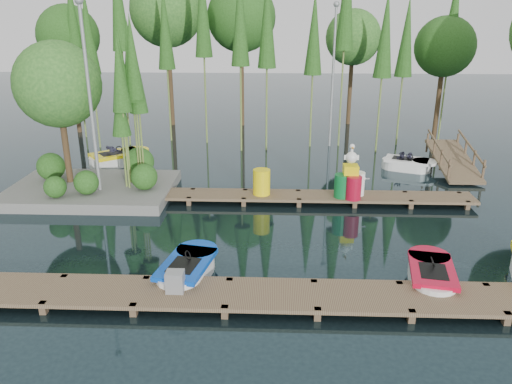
{
  "coord_description": "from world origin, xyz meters",
  "views": [
    {
      "loc": [
        1.13,
        -15.05,
        6.71
      ],
      "look_at": [
        0.5,
        0.5,
        1.1
      ],
      "focal_mm": 35.0,
      "sensor_mm": 36.0,
      "label": 1
    }
  ],
  "objects_px": {
    "utility_cabinet": "(175,281)",
    "boat_red": "(431,276)",
    "boat_blue": "(187,270)",
    "island": "(78,112)",
    "boat_yellow_far": "(118,159)",
    "drum_cluster": "(351,182)",
    "yellow_barrel": "(262,182)"
  },
  "relations": [
    {
      "from": "boat_blue",
      "to": "drum_cluster",
      "type": "distance_m",
      "value": 7.67
    },
    {
      "from": "utility_cabinet",
      "to": "boat_yellow_far",
      "type": "bearing_deg",
      "value": 113.24
    },
    {
      "from": "island",
      "to": "yellow_barrel",
      "type": "bearing_deg",
      "value": -6.51
    },
    {
      "from": "boat_blue",
      "to": "yellow_barrel",
      "type": "distance_m",
      "value": 6.16
    },
    {
      "from": "boat_red",
      "to": "boat_yellow_far",
      "type": "height_order",
      "value": "boat_yellow_far"
    },
    {
      "from": "island",
      "to": "boat_blue",
      "type": "relative_size",
      "value": 2.5
    },
    {
      "from": "yellow_barrel",
      "to": "drum_cluster",
      "type": "distance_m",
      "value": 3.28
    },
    {
      "from": "utility_cabinet",
      "to": "drum_cluster",
      "type": "bearing_deg",
      "value": 52.98
    },
    {
      "from": "yellow_barrel",
      "to": "boat_blue",
      "type": "bearing_deg",
      "value": -107.04
    },
    {
      "from": "island",
      "to": "boat_yellow_far",
      "type": "distance_m",
      "value": 4.74
    },
    {
      "from": "utility_cabinet",
      "to": "boat_red",
      "type": "bearing_deg",
      "value": 9.56
    },
    {
      "from": "island",
      "to": "drum_cluster",
      "type": "bearing_deg",
      "value": -5.29
    },
    {
      "from": "utility_cabinet",
      "to": "yellow_barrel",
      "type": "relative_size",
      "value": 0.55
    },
    {
      "from": "island",
      "to": "boat_blue",
      "type": "height_order",
      "value": "island"
    },
    {
      "from": "boat_yellow_far",
      "to": "utility_cabinet",
      "type": "xyz_separation_m",
      "value": [
        4.96,
        -11.56,
        0.26
      ]
    },
    {
      "from": "drum_cluster",
      "to": "island",
      "type": "bearing_deg",
      "value": 174.71
    },
    {
      "from": "boat_blue",
      "to": "drum_cluster",
      "type": "xyz_separation_m",
      "value": [
        5.07,
        5.71,
        0.64
      ]
    },
    {
      "from": "boat_red",
      "to": "boat_yellow_far",
      "type": "bearing_deg",
      "value": 147.62
    },
    {
      "from": "boat_blue",
      "to": "boat_red",
      "type": "xyz_separation_m",
      "value": [
        6.4,
        -0.04,
        -0.01
      ]
    },
    {
      "from": "island",
      "to": "boat_yellow_far",
      "type": "xyz_separation_m",
      "value": [
        0.07,
        3.77,
        -2.88
      ]
    },
    {
      "from": "boat_yellow_far",
      "to": "drum_cluster",
      "type": "bearing_deg",
      "value": -44.68
    },
    {
      "from": "utility_cabinet",
      "to": "boat_blue",
      "type": "bearing_deg",
      "value": 85.38
    },
    {
      "from": "boat_blue",
      "to": "drum_cluster",
      "type": "relative_size",
      "value": 1.35
    },
    {
      "from": "utility_cabinet",
      "to": "island",
      "type": "bearing_deg",
      "value": 122.87
    },
    {
      "from": "utility_cabinet",
      "to": "yellow_barrel",
      "type": "distance_m",
      "value": 7.25
    },
    {
      "from": "boat_red",
      "to": "island",
      "type": "bearing_deg",
      "value": 159.88
    },
    {
      "from": "boat_blue",
      "to": "yellow_barrel",
      "type": "height_order",
      "value": "yellow_barrel"
    },
    {
      "from": "island",
      "to": "boat_red",
      "type": "height_order",
      "value": "island"
    },
    {
      "from": "boat_yellow_far",
      "to": "drum_cluster",
      "type": "distance_m",
      "value": 11.18
    },
    {
      "from": "boat_blue",
      "to": "boat_red",
      "type": "height_order",
      "value": "boat_blue"
    },
    {
      "from": "island",
      "to": "drum_cluster",
      "type": "height_order",
      "value": "island"
    },
    {
      "from": "boat_red",
      "to": "boat_blue",
      "type": "bearing_deg",
      "value": -170.32
    }
  ]
}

